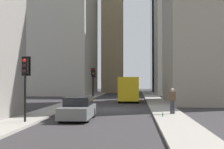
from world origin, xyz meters
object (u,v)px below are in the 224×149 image
object	(u,v)px
delivery_truck	(129,89)
traffic_light_foreground	(25,74)
traffic_light_far_junction	(93,77)
discarded_bottle	(163,115)
pedestrian	(172,100)
traffic_light_midblock	(93,75)
hatchback_grey	(78,109)

from	to	relation	value
delivery_truck	traffic_light_foreground	size ratio (longest dim) A/B	1.75
traffic_light_foreground	traffic_light_far_junction	world-z (taller)	traffic_light_far_junction
traffic_light_foreground	discarded_bottle	world-z (taller)	traffic_light_foreground
pedestrian	traffic_light_far_junction	bearing A→B (deg)	20.27
pedestrian	traffic_light_midblock	bearing A→B (deg)	20.40
delivery_truck	discarded_bottle	size ratio (longest dim) A/B	23.93
discarded_bottle	pedestrian	bearing A→B (deg)	-25.02
traffic_light_foreground	traffic_light_midblock	distance (m)	28.81
discarded_bottle	delivery_truck	bearing A→B (deg)	8.88
traffic_light_far_junction	discarded_bottle	size ratio (longest dim) A/B	14.42
traffic_light_midblock	traffic_light_foreground	bearing A→B (deg)	-179.83
delivery_truck	discarded_bottle	distance (m)	16.55
delivery_truck	hatchback_grey	distance (m)	17.53
traffic_light_midblock	traffic_light_far_junction	world-z (taller)	traffic_light_midblock
pedestrian	delivery_truck	bearing A→B (deg)	13.00
pedestrian	discarded_bottle	size ratio (longest dim) A/B	6.61
pedestrian	hatchback_grey	bearing A→B (deg)	113.81
traffic_light_midblock	discarded_bottle	bearing A→B (deg)	-162.53
delivery_truck	traffic_light_midblock	distance (m)	10.90
delivery_truck	pedestrian	bearing A→B (deg)	-167.00
traffic_light_far_junction	hatchback_grey	bearing A→B (deg)	-174.42
delivery_truck	traffic_light_far_junction	world-z (taller)	traffic_light_far_junction
delivery_truck	traffic_light_far_junction	size ratio (longest dim) A/B	1.66
traffic_light_foreground	discarded_bottle	bearing A→B (deg)	-67.81
traffic_light_far_junction	pedestrian	bearing A→B (deg)	-159.73
delivery_truck	hatchback_grey	world-z (taller)	delivery_truck
traffic_light_midblock	pedestrian	size ratio (longest dim) A/B	2.33
hatchback_grey	traffic_light_midblock	xyz separation A→B (m)	(26.54, 2.70, 2.53)
traffic_light_midblock	traffic_light_far_junction	size ratio (longest dim) A/B	1.07
hatchback_grey	traffic_light_foreground	size ratio (longest dim) A/B	1.17
hatchback_grey	traffic_light_midblock	distance (m)	26.80
hatchback_grey	pedestrian	bearing A→B (deg)	-66.19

